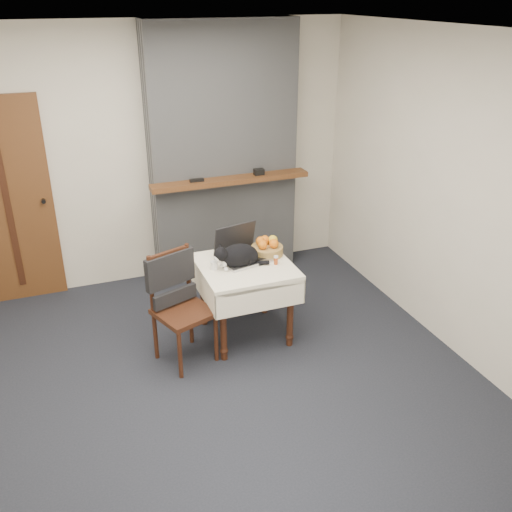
% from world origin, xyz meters
% --- Properties ---
extents(ground, '(4.50, 4.50, 0.00)m').
position_xyz_m(ground, '(0.00, 0.00, 0.00)').
color(ground, black).
rests_on(ground, ground).
extents(room_shell, '(4.52, 4.01, 2.61)m').
position_xyz_m(room_shell, '(0.00, 0.46, 1.76)').
color(room_shell, beige).
rests_on(room_shell, ground).
extents(door, '(0.82, 0.10, 2.00)m').
position_xyz_m(door, '(-1.20, 1.97, 1.00)').
color(door, brown).
rests_on(door, ground).
extents(chimney, '(1.62, 0.48, 2.60)m').
position_xyz_m(chimney, '(0.90, 1.85, 1.30)').
color(chimney, gray).
rests_on(chimney, ground).
extents(side_table, '(0.78, 0.78, 0.70)m').
position_xyz_m(side_table, '(0.66, 0.53, 0.59)').
color(side_table, '#371C0F').
rests_on(side_table, ground).
extents(laptop, '(0.46, 0.42, 0.30)m').
position_xyz_m(laptop, '(0.66, 0.65, 0.77)').
color(laptop, '#B7B7BC').
rests_on(laptop, side_table).
extents(cat, '(0.48, 0.22, 0.23)m').
position_xyz_m(cat, '(0.60, 0.51, 0.80)').
color(cat, black).
rests_on(cat, side_table).
extents(cream_jar, '(0.06, 0.06, 0.07)m').
position_xyz_m(cream_jar, '(0.39, 0.53, 0.74)').
color(cream_jar, white).
rests_on(cream_jar, side_table).
extents(pill_bottle, '(0.04, 0.04, 0.08)m').
position_xyz_m(pill_bottle, '(0.91, 0.44, 0.74)').
color(pill_bottle, '#A13D13').
rests_on(pill_bottle, side_table).
extents(fruit_basket, '(0.28, 0.28, 0.16)m').
position_xyz_m(fruit_basket, '(0.91, 0.65, 0.76)').
color(fruit_basket, '#9F7F40').
rests_on(fruit_basket, side_table).
extents(desk_clutter, '(0.13, 0.03, 0.01)m').
position_xyz_m(desk_clutter, '(0.85, 0.55, 0.70)').
color(desk_clutter, black).
rests_on(desk_clutter, side_table).
extents(chair, '(0.55, 0.54, 0.95)m').
position_xyz_m(chair, '(0.03, 0.43, 0.61)').
color(chair, '#371C0F').
rests_on(chair, ground).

